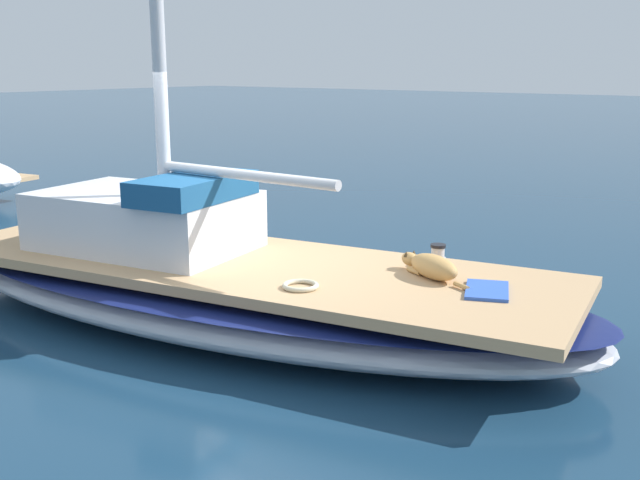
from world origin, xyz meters
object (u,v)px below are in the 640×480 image
object	(u,v)px
sailboat_main	(241,291)
dog_tan	(431,266)
deck_towel	(487,290)
deck_winch	(438,255)
coiled_rope	(300,286)

from	to	relation	value
sailboat_main	dog_tan	world-z (taller)	dog_tan
sailboat_main	dog_tan	xyz separation A→B (m)	(0.60, -1.83, 0.43)
deck_towel	dog_tan	bearing A→B (deg)	79.65
dog_tan	deck_winch	world-z (taller)	dog_tan
deck_towel	deck_winch	bearing A→B (deg)	55.24
dog_tan	coiled_rope	xyz separation A→B (m)	(-0.98, 0.76, -0.08)
sailboat_main	coiled_rope	xyz separation A→B (m)	(-0.39, -1.08, 0.35)
sailboat_main	deck_winch	bearing A→B (deg)	-58.71
deck_winch	deck_towel	world-z (taller)	deck_winch
dog_tan	deck_towel	size ratio (longest dim) A/B	1.61
dog_tan	coiled_rope	bearing A→B (deg)	142.47
sailboat_main	deck_towel	distance (m)	2.51
sailboat_main	deck_winch	distance (m)	2.00
dog_tan	deck_winch	distance (m)	0.45
dog_tan	coiled_rope	size ratio (longest dim) A/B	2.79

